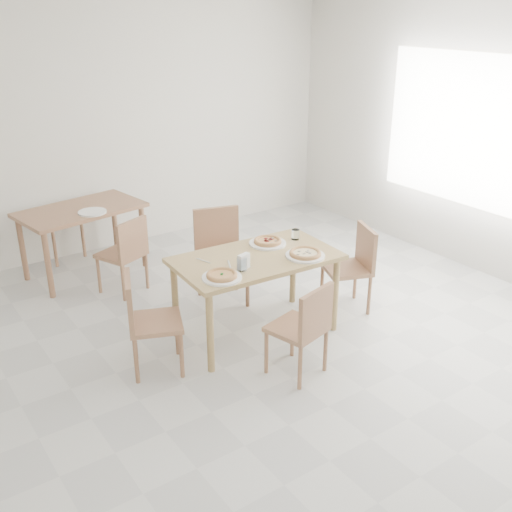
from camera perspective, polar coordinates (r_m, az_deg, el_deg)
room at (r=6.61m, az=23.16°, el=10.17°), size 7.28×7.00×7.00m
main_table at (r=5.18m, az=-0.00°, el=-0.97°), size 1.44×0.87×0.75m
chair_south at (r=4.69m, az=4.65°, el=-6.54°), size 0.48×0.48×0.80m
chair_north at (r=5.90m, az=-3.46°, el=0.73°), size 0.56×0.56×0.92m
chair_west at (r=4.82m, az=-10.52°, el=-5.71°), size 0.54×0.54×0.83m
chair_east at (r=5.78m, az=9.37°, el=-0.58°), size 0.53×0.53×0.83m
plate_margherita at (r=4.75m, az=-3.27°, el=-2.06°), size 0.32×0.32×0.02m
plate_mushroom at (r=5.16m, az=4.70°, el=0.04°), size 0.34×0.34×0.02m
plate_pepperoni at (r=5.41m, az=1.11°, el=1.22°), size 0.33×0.33×0.02m
pizza_margherita at (r=4.74m, az=-3.28°, el=-1.81°), size 0.32×0.32×0.03m
pizza_mushroom at (r=5.15m, az=4.71°, el=0.27°), size 0.35×0.35×0.03m
pizza_pepperoni at (r=5.40m, az=1.11°, el=1.44°), size 0.29×0.29×0.03m
tumbler_a at (r=4.86m, az=-1.36°, el=-0.80°), size 0.08×0.08×0.11m
tumbler_b at (r=5.52m, az=3.78°, el=2.06°), size 0.07×0.07×0.09m
napkin_holder at (r=4.88m, az=-1.18°, el=-0.59°), size 0.13×0.09×0.13m
fork_a at (r=4.99m, az=-2.56°, el=-0.81°), size 0.08×0.15×0.01m
fork_b at (r=5.08m, az=-5.03°, el=-0.46°), size 0.06×0.16×0.01m
second_table at (r=6.67m, az=-16.30°, el=3.57°), size 1.37×0.92×0.75m
chair_back_s at (r=6.16m, az=-12.27°, el=0.54°), size 0.52×0.52×0.81m
chair_back_n at (r=7.29m, az=-18.85°, el=3.80°), size 0.54×0.54×0.89m
plate_empty at (r=6.45m, az=-15.33°, el=4.06°), size 0.29×0.29×0.02m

